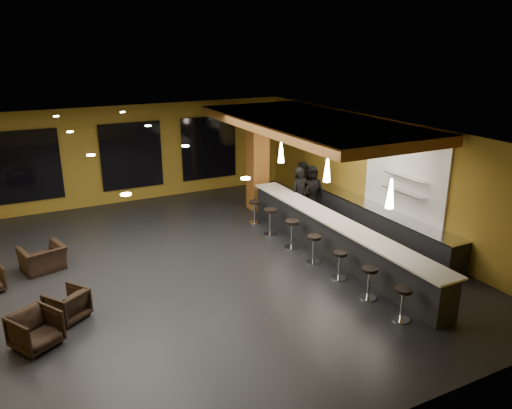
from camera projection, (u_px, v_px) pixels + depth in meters
name	position (u px, v px, depth m)	size (l,w,h in m)	color
floor	(197.00, 270.00, 13.05)	(12.00, 13.00, 0.10)	black
ceiling	(191.00, 133.00, 11.92)	(12.00, 13.00, 0.10)	black
wall_back	(131.00, 154.00, 18.02)	(12.00, 0.10, 3.50)	olive
wall_front	(358.00, 336.00, 6.95)	(12.00, 0.10, 3.50)	olive
wall_right	(382.00, 176.00, 15.10)	(0.10, 13.00, 3.50)	olive
wood_soffit	(309.00, 123.00, 14.55)	(3.60, 8.00, 0.28)	#B27034
window_left	(26.00, 166.00, 16.43)	(2.20, 0.06, 2.40)	black
window_center	(132.00, 156.00, 17.94)	(2.20, 0.06, 2.40)	black
window_right	(209.00, 148.00, 19.24)	(2.20, 0.06, 2.40)	black
tile_backsplash	(404.00, 176.00, 14.14)	(0.06, 3.20, 2.40)	white
bar_counter	(335.00, 239.00, 13.61)	(0.60, 8.00, 1.00)	black
bar_top	(336.00, 221.00, 13.45)	(0.78, 8.10, 0.05)	white
prep_counter	(380.00, 224.00, 14.92)	(0.70, 6.00, 0.86)	black
prep_top	(381.00, 210.00, 14.78)	(0.72, 6.00, 0.03)	silver
wall_shelf_lower	(404.00, 192.00, 14.03)	(0.30, 1.50, 0.03)	silver
wall_shelf_upper	(406.00, 176.00, 13.89)	(0.30, 1.50, 0.03)	silver
column	(258.00, 160.00, 17.10)	(0.60, 0.60, 3.50)	brown
pendant_0	(390.00, 193.00, 11.34)	(0.20, 0.20, 0.70)	white
pendant_1	(327.00, 169.00, 13.45)	(0.20, 0.20, 0.70)	white
pendant_2	(281.00, 152.00, 15.56)	(0.20, 0.20, 0.70)	white
staff_a	(300.00, 195.00, 16.05)	(0.66, 0.44, 1.82)	black
staff_b	(303.00, 189.00, 16.66)	(0.90, 0.70, 1.85)	black
staff_c	(311.00, 190.00, 16.82)	(0.83, 0.54, 1.69)	black
armchair_a	(36.00, 330.00, 9.59)	(0.78, 0.81, 0.73)	black
armchair_b	(67.00, 305.00, 10.56)	(0.72, 0.74, 0.68)	black
armchair_d	(43.00, 258.00, 12.81)	(1.02, 0.89, 0.66)	black
bar_stool_0	(403.00, 300.00, 10.47)	(0.38, 0.38, 0.75)	silver
bar_stool_1	(369.00, 279.00, 11.36)	(0.39, 0.39, 0.77)	silver
bar_stool_2	(340.00, 262.00, 12.32)	(0.36, 0.36, 0.72)	silver
bar_stool_3	(314.00, 246.00, 13.20)	(0.39, 0.39, 0.77)	silver
bar_stool_4	(292.00, 230.00, 14.14)	(0.42, 0.42, 0.83)	silver
bar_stool_5	(270.00, 218.00, 15.10)	(0.42, 0.42, 0.82)	silver
bar_stool_6	(255.00, 209.00, 16.09)	(0.38, 0.38, 0.75)	silver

